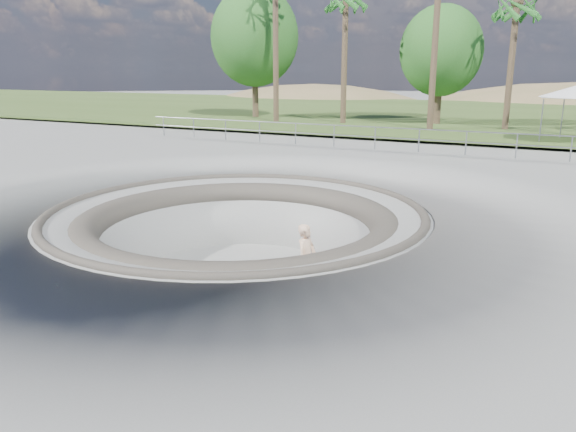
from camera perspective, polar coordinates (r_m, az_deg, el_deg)
The scene contains 11 objects.
ground at distance 15.27m, azimuth -5.20°, elevation 0.53°, with size 180.00×180.00×0.00m, color gray.
skate_bowl at distance 15.82m, azimuth -5.05°, elevation -5.90°, with size 14.00×14.00×4.10m.
grass_strip at distance 47.37m, azimuth 17.12°, elevation 9.89°, with size 180.00×36.00×0.12m.
distant_hills at distance 70.70m, azimuth 22.92°, elevation 4.87°, with size 103.20×45.00×28.60m.
safety_railing at distance 25.97m, azimuth 8.84°, elevation 7.87°, with size 25.00×0.06×1.03m.
skateboard at distance 14.44m, azimuth 1.83°, elevation -7.95°, with size 0.86×0.41×0.09m.
skater at distance 14.10m, azimuth 1.86°, elevation -4.45°, with size 0.67×0.44×1.83m, color beige.
palm_b at distance 37.36m, azimuth 5.89°, elevation 20.77°, with size 2.60×2.60×8.78m.
palm_d at distance 35.66m, azimuth 22.20°, elevation 18.86°, with size 2.60×2.60×7.96m.
bushy_tree_left at distance 41.93m, azimuth -3.42°, elevation 17.70°, with size 6.39×5.81×9.21m.
bushy_tree_mid at distance 37.77m, azimuth 15.30°, elevation 15.87°, with size 5.16×4.69×7.44m.
Camera 1 is at (7.80, -12.59, 3.75)m, focal length 35.00 mm.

